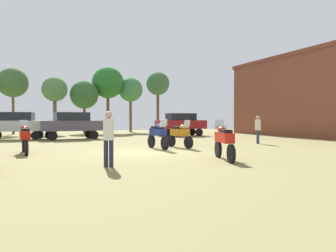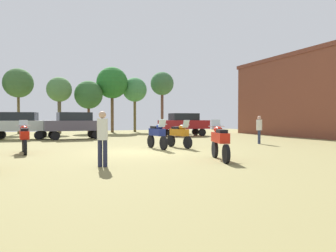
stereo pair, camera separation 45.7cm
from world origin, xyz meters
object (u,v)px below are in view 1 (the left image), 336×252
at_px(car_4, 16,124).
at_px(tree_4, 55,90).
at_px(motorcycle_9, 180,134).
at_px(person_3, 109,134).
at_px(motorcycle_8, 25,137).
at_px(tree_5, 13,83).
at_px(tree_9, 84,95).
at_px(motorcycle_2, 224,140).
at_px(car_1, 181,123).
at_px(car_3, 72,124).
at_px(tree_6, 158,84).
at_px(motorcycle_7, 158,134).
at_px(person_1, 258,127).
at_px(tree_8, 131,90).
at_px(tree_2, 108,83).

relative_size(car_4, tree_4, 0.79).
bearing_deg(motorcycle_9, person_3, 32.79).
height_order(motorcycle_9, tree_4, tree_4).
distance_m(motorcycle_8, person_3, 5.81).
relative_size(tree_5, tree_9, 1.17).
relative_size(motorcycle_2, motorcycle_9, 1.08).
bearing_deg(tree_9, car_1, -52.11).
height_order(car_3, tree_6, tree_6).
bearing_deg(motorcycle_9, tree_4, -87.29).
height_order(motorcycle_7, tree_6, tree_6).
bearing_deg(car_3, tree_6, -51.57).
height_order(motorcycle_8, tree_6, tree_6).
bearing_deg(person_1, tree_6, -153.14).
xyz_separation_m(tree_8, tree_9, (-5.32, -0.74, -0.77)).
bearing_deg(tree_6, person_3, -115.01).
bearing_deg(tree_2, person_1, -75.63).
relative_size(tree_8, tree_9, 1.12).
bearing_deg(car_3, car_1, -90.65).
bearing_deg(tree_8, car_4, -141.06).
relative_size(person_1, tree_8, 0.27).
xyz_separation_m(motorcycle_7, car_3, (-3.16, 9.38, 0.43)).
bearing_deg(tree_6, motorcycle_8, -125.65).
xyz_separation_m(person_3, tree_4, (-0.13, 23.43, 3.37)).
height_order(car_3, tree_2, tree_2).
relative_size(motorcycle_7, motorcycle_9, 1.04).
bearing_deg(car_4, person_1, -116.47).
bearing_deg(motorcycle_2, motorcycle_7, 114.57).
distance_m(motorcycle_2, tree_6, 26.57).
bearing_deg(tree_4, motorcycle_7, -78.52).
bearing_deg(motorcycle_9, tree_9, -96.48).
distance_m(motorcycle_7, car_3, 9.91).
distance_m(car_1, car_3, 9.43).
distance_m(car_1, tree_5, 17.01).
relative_size(car_1, tree_8, 0.70).
bearing_deg(tree_5, car_3, -66.14).
distance_m(car_4, tree_8, 15.23).
distance_m(person_3, tree_2, 25.59).
height_order(car_4, tree_2, tree_2).
distance_m(person_1, tree_8, 19.86).
relative_size(car_3, tree_5, 0.68).
height_order(motorcycle_7, car_3, car_3).
bearing_deg(motorcycle_7, tree_6, -117.76).
xyz_separation_m(car_4, tree_9, (6.18, 8.56, 2.88)).
relative_size(motorcycle_8, car_1, 0.52).
xyz_separation_m(person_3, tree_5, (-3.92, 24.22, 3.99)).
bearing_deg(person_3, car_4, -49.83).
relative_size(tree_5, tree_8, 1.04).
relative_size(tree_6, tree_9, 1.28).
bearing_deg(tree_8, person_3, -108.28).
bearing_deg(motorcycle_8, car_4, 89.47).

